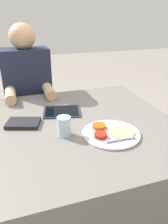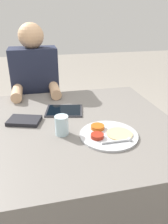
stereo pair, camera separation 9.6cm
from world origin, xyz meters
name	(u,v)px [view 1 (the left image)]	position (x,y,z in m)	size (l,w,h in m)	color
ground_plane	(67,221)	(0.00, 0.00, 0.00)	(12.00, 12.00, 0.00)	gray
dining_table	(65,179)	(0.00, 0.00, 0.36)	(1.20, 1.01, 0.71)	slate
thali_tray	(111,133)	(0.20, -0.16, 0.72)	(0.28, 0.28, 0.03)	#B7BABF
red_notebook	(23,123)	(-0.19, 0.07, 0.72)	(0.19, 0.16, 0.02)	silver
tablet_device	(62,111)	(0.03, 0.16, 0.72)	(0.24, 0.21, 0.01)	#28282D
person_diner	(30,108)	(-0.12, 0.64, 0.56)	(0.34, 0.41, 1.18)	black
drinking_glass	(64,126)	(-0.02, -0.10, 0.76)	(0.07, 0.07, 0.09)	silver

